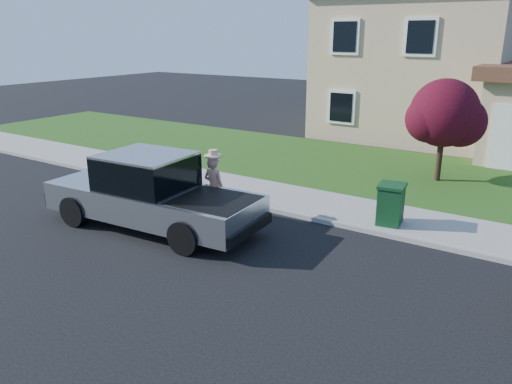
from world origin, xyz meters
TOP-DOWN VIEW (x-y plane):
  - ground at (0.00, 0.00)m, footprint 80.00×80.00m
  - curb at (1.00, 2.90)m, footprint 40.00×0.20m
  - sidewalk at (1.00, 4.00)m, footprint 40.00×2.00m
  - lawn at (1.00, 8.50)m, footprint 40.00×7.00m
  - house at (1.31, 16.38)m, footprint 14.00×11.30m
  - pickup_truck at (-1.88, 0.24)m, footprint 5.93×2.40m
  - woman at (-0.91, 1.54)m, footprint 0.64×0.46m
  - ornamental_tree at (3.20, 8.28)m, footprint 2.41×2.17m
  - trash_bin at (3.21, 3.42)m, footprint 0.72×0.80m

SIDE VIEW (x-z plane):
  - ground at x=0.00m, z-range 0.00..0.00m
  - lawn at x=1.00m, z-range 0.00..0.10m
  - curb at x=1.00m, z-range 0.00..0.12m
  - sidewalk at x=1.00m, z-range 0.00..0.15m
  - trash_bin at x=3.21m, z-range 0.16..1.19m
  - pickup_truck at x=-1.88m, z-range -0.06..1.84m
  - woman at x=-0.91m, z-range -0.05..1.84m
  - ornamental_tree at x=3.20m, z-range 0.56..3.87m
  - house at x=1.31m, z-range -0.26..6.59m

